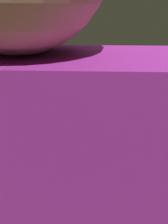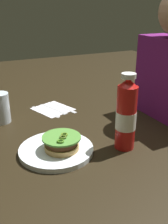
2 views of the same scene
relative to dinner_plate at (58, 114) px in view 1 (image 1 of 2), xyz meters
The scene contains 11 objects.
ground_plane 0.12m from the dinner_plate, 158.18° to the right, with size 3.00×3.00×0.00m, color black.
dinner_plate is the anchor object (origin of this frame).
burger_sandwich 0.04m from the dinner_plate, 41.44° to the left, with size 0.13×0.13×0.05m.
ketchup_bottle 0.26m from the dinner_plate, 72.84° to the left, with size 0.07×0.07×0.26m.
water_glass 0.36m from the dinner_plate, 159.80° to the right, with size 0.08×0.08×0.13m, color silver.
condiment_cup 0.29m from the dinner_plate, 118.25° to the right, with size 0.06×0.06×0.03m, color black.
napkin 0.39m from the dinner_plate, 162.11° to the left, with size 0.16×0.15×0.00m, color white.
spoon_utensil 0.34m from the dinner_plate, 164.78° to the left, with size 0.18×0.08×0.00m.
fork_utensil 0.38m from the dinner_plate, 160.37° to the left, with size 0.17×0.08×0.00m.
butter_knife 0.40m from the dinner_plate, 154.90° to the left, with size 0.19×0.08×0.00m.
diner_person 0.60m from the dinner_plate, 96.14° to the left, with size 0.35×0.19×0.53m.
Camera 1 is at (-0.02, 0.83, 0.38)m, focal length 35.98 mm.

